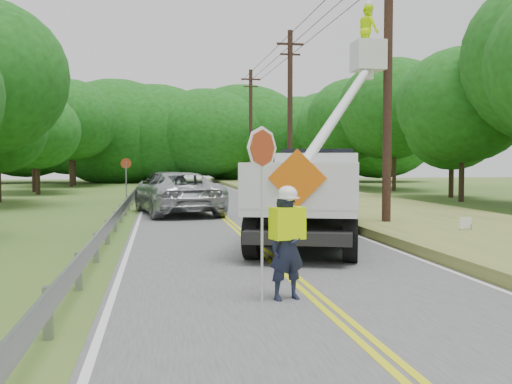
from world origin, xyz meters
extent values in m
plane|color=#315720|center=(0.00, 0.00, 0.00)|extent=(140.00, 140.00, 0.00)
cube|color=#48474A|center=(0.00, 14.00, 0.01)|extent=(7.20, 96.00, 0.02)
cube|color=yellow|center=(-0.10, 14.00, 0.02)|extent=(0.12, 96.00, 0.00)
cube|color=yellow|center=(0.10, 14.00, 0.02)|extent=(0.12, 96.00, 0.00)
cube|color=silver|center=(-3.45, 14.00, 0.02)|extent=(0.12, 96.00, 0.00)
cube|color=silver|center=(3.45, 14.00, 0.02)|extent=(0.12, 96.00, 0.00)
cube|color=gray|center=(-4.10, -2.00, 0.35)|extent=(0.12, 0.14, 0.70)
cube|color=gray|center=(-4.10, 1.00, 0.35)|extent=(0.12, 0.14, 0.70)
cube|color=gray|center=(-4.10, 4.00, 0.35)|extent=(0.12, 0.14, 0.70)
cube|color=gray|center=(-4.10, 7.00, 0.35)|extent=(0.12, 0.14, 0.70)
cube|color=gray|center=(-4.10, 10.00, 0.35)|extent=(0.12, 0.14, 0.70)
cube|color=gray|center=(-4.10, 13.00, 0.35)|extent=(0.12, 0.14, 0.70)
cube|color=gray|center=(-4.10, 16.00, 0.35)|extent=(0.12, 0.14, 0.70)
cube|color=gray|center=(-4.10, 19.00, 0.35)|extent=(0.12, 0.14, 0.70)
cube|color=gray|center=(-4.10, 22.00, 0.35)|extent=(0.12, 0.14, 0.70)
cube|color=gray|center=(-4.10, 25.00, 0.35)|extent=(0.12, 0.14, 0.70)
cube|color=gray|center=(-4.10, 28.00, 0.35)|extent=(0.12, 0.14, 0.70)
cube|color=gray|center=(-4.10, 31.00, 0.35)|extent=(0.12, 0.14, 0.70)
cube|color=gray|center=(-4.10, 34.00, 0.35)|extent=(0.12, 0.14, 0.70)
cube|color=gray|center=(-4.10, 37.00, 0.35)|extent=(0.12, 0.14, 0.70)
cube|color=gray|center=(-4.00, 15.00, 0.60)|extent=(0.05, 48.00, 0.34)
cylinder|color=black|center=(5.00, 9.00, 5.00)|extent=(0.30, 0.30, 10.00)
cylinder|color=black|center=(5.00, 24.00, 5.00)|extent=(0.30, 0.30, 10.00)
cube|color=black|center=(5.00, 24.00, 9.20)|extent=(1.60, 0.12, 0.12)
cube|color=black|center=(5.00, 24.00, 8.60)|extent=(1.20, 0.10, 0.10)
cylinder|color=black|center=(5.00, 39.00, 5.00)|extent=(0.30, 0.30, 10.00)
cube|color=black|center=(5.00, 39.00, 9.20)|extent=(1.60, 0.12, 0.12)
cube|color=black|center=(5.00, 39.00, 8.60)|extent=(1.20, 0.10, 0.10)
cylinder|color=black|center=(4.30, 17.50, 9.10)|extent=(0.03, 43.00, 0.03)
cylinder|color=black|center=(5.00, 17.50, 9.10)|extent=(0.03, 43.00, 0.03)
cylinder|color=black|center=(5.70, 17.50, 9.10)|extent=(0.03, 43.00, 0.03)
cube|color=#586E32|center=(7.10, 14.00, 0.15)|extent=(7.00, 96.00, 0.30)
cylinder|color=#332319|center=(-11.04, 33.19, 1.30)|extent=(0.32, 0.32, 2.59)
ellipsoid|color=#184211|center=(-11.04, 33.19, 4.47)|extent=(6.05, 6.05, 5.33)
cylinder|color=#332319|center=(-12.06, 37.04, 1.43)|extent=(0.32, 0.32, 2.86)
ellipsoid|color=#184211|center=(-12.06, 37.04, 4.92)|extent=(6.66, 6.66, 5.86)
cylinder|color=#332319|center=(-10.56, 45.62, 1.77)|extent=(0.32, 0.32, 3.55)
ellipsoid|color=#184211|center=(-10.56, 45.62, 6.11)|extent=(8.28, 8.28, 7.29)
cylinder|color=#332319|center=(-10.69, 48.75, 1.73)|extent=(0.32, 0.32, 3.46)
ellipsoid|color=#184211|center=(-10.69, 48.75, 5.95)|extent=(8.06, 8.06, 7.09)
cylinder|color=#332319|center=(14.66, 21.66, 1.62)|extent=(0.32, 0.32, 3.24)
ellipsoid|color=#184211|center=(14.66, 21.66, 5.58)|extent=(7.56, 7.56, 6.66)
cylinder|color=#332319|center=(16.02, 25.45, 1.28)|extent=(0.32, 0.32, 2.56)
ellipsoid|color=#184211|center=(16.02, 25.45, 4.41)|extent=(5.98, 5.98, 5.26)
cylinder|color=#332319|center=(15.61, 33.83, 1.89)|extent=(0.32, 0.32, 3.78)
ellipsoid|color=#184211|center=(15.61, 33.83, 6.51)|extent=(8.82, 8.82, 7.76)
cylinder|color=#332319|center=(16.52, 37.20, 1.76)|extent=(0.32, 0.32, 3.52)
ellipsoid|color=#184211|center=(16.52, 37.20, 6.06)|extent=(8.21, 8.21, 7.23)
cylinder|color=#332319|center=(14.68, 41.19, 1.78)|extent=(0.32, 0.32, 3.57)
ellipsoid|color=#184211|center=(14.68, 41.19, 6.15)|extent=(8.33, 8.33, 7.33)
cylinder|color=#332319|center=(14.33, 45.98, 1.59)|extent=(0.32, 0.32, 3.18)
ellipsoid|color=#184211|center=(14.33, 45.98, 5.48)|extent=(7.43, 7.43, 6.54)
ellipsoid|color=#184211|center=(-17.04, 57.94, 5.50)|extent=(13.12, 9.84, 9.84)
ellipsoid|color=#184211|center=(-12.14, 57.28, 5.50)|extent=(12.36, 9.27, 9.27)
ellipsoid|color=#184211|center=(-7.32, 56.41, 5.50)|extent=(15.58, 11.68, 11.68)
ellipsoid|color=#184211|center=(-2.99, 56.15, 5.50)|extent=(14.22, 10.67, 10.67)
ellipsoid|color=#184211|center=(2.46, 54.40, 5.50)|extent=(12.70, 9.53, 9.53)
ellipsoid|color=#184211|center=(7.06, 57.79, 5.50)|extent=(15.27, 11.45, 11.45)
ellipsoid|color=#184211|center=(13.51, 56.98, 5.50)|extent=(11.67, 8.75, 8.75)
ellipsoid|color=#184211|center=(17.44, 56.09, 5.50)|extent=(13.35, 10.02, 10.02)
ellipsoid|color=#184211|center=(22.13, 54.07, 5.50)|extent=(13.60, 10.20, 10.20)
imported|color=#191E33|center=(-0.52, -0.39, 0.91)|extent=(0.74, 0.59, 1.78)
cube|color=#C5F300|center=(-0.52, -0.39, 1.31)|extent=(0.62, 0.47, 0.54)
ellipsoid|color=white|center=(-0.52, -0.39, 1.81)|extent=(0.33, 0.33, 0.27)
cylinder|color=#B7B7B7|center=(-0.97, -0.46, 1.26)|extent=(0.04, 0.04, 2.49)
cylinder|color=#993517|center=(-0.97, -0.46, 2.57)|extent=(0.57, 0.47, 0.71)
cylinder|color=black|center=(-0.46, 3.73, 0.57)|extent=(0.69, 1.16, 1.10)
cylinder|color=black|center=(1.71, 2.97, 0.57)|extent=(0.69, 1.16, 1.10)
cylinder|color=black|center=(0.30, 5.90, 0.57)|extent=(0.69, 1.16, 1.10)
cylinder|color=black|center=(2.47, 5.14, 0.57)|extent=(0.69, 1.16, 1.10)
cylinder|color=black|center=(1.25, 8.61, 0.57)|extent=(0.69, 1.16, 1.10)
cylinder|color=black|center=(3.42, 7.85, 0.57)|extent=(0.69, 1.16, 1.10)
cube|color=black|center=(1.50, 5.85, 0.65)|extent=(4.71, 7.74, 0.29)
cube|color=white|center=(1.24, 5.09, 1.23)|extent=(4.24, 5.86, 0.25)
cube|color=white|center=(0.01, 5.52, 1.80)|extent=(1.81, 5.01, 1.03)
cube|color=white|center=(2.46, 4.66, 1.80)|extent=(1.81, 5.01, 1.03)
cube|color=white|center=(0.37, 2.62, 1.80)|extent=(2.52, 0.94, 1.03)
cube|color=white|center=(2.53, 8.78, 1.57)|extent=(3.16, 2.92, 2.07)
cube|color=black|center=(2.61, 8.99, 2.32)|extent=(2.66, 2.17, 0.86)
cube|color=white|center=(0.82, 3.90, 1.80)|extent=(1.32, 1.32, 0.92)
cube|color=white|center=(4.30, 9.00, 5.86)|extent=(0.98, 0.98, 0.98)
imported|color=#C5F300|center=(4.30, 9.00, 6.72)|extent=(0.62, 0.80, 1.65)
cube|color=orange|center=(0.34, 2.54, 1.97)|extent=(1.24, 0.47, 1.30)
imported|color=#ADB1B5|center=(-1.85, 16.24, 0.95)|extent=(4.19, 7.11, 1.86)
imported|color=#373A40|center=(-2.19, 24.93, 0.88)|extent=(2.65, 6.04, 1.73)
cylinder|color=gray|center=(-4.24, 19.65, 1.18)|extent=(0.06, 0.06, 2.35)
cylinder|color=#993517|center=(-4.24, 19.65, 2.25)|extent=(0.53, 0.03, 0.53)
cube|color=white|center=(6.37, 6.21, 0.52)|extent=(0.46, 0.14, 0.33)
cylinder|color=gray|center=(6.18, 6.21, 0.23)|extent=(0.02, 0.02, 0.47)
cylinder|color=gray|center=(6.56, 6.21, 0.23)|extent=(0.02, 0.02, 0.47)
camera|label=1|loc=(-2.64, -9.99, 2.35)|focal=41.29mm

